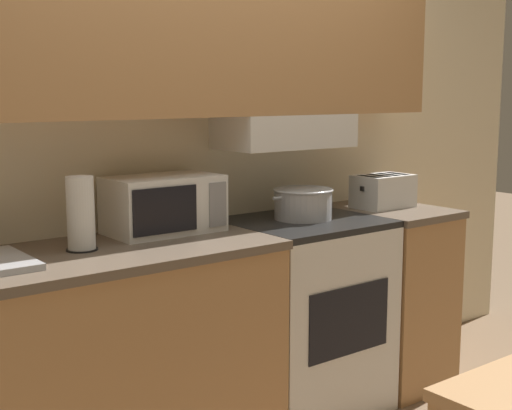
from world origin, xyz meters
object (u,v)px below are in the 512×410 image
(microwave, at_px, (164,204))
(paper_towel_roll, at_px, (81,214))
(cooking_pot, at_px, (303,203))
(toaster, at_px, (383,191))
(stove_range, at_px, (303,315))

(microwave, relative_size, paper_towel_roll, 1.68)
(cooking_pot, xyz_separation_m, microwave, (-0.69, 0.12, 0.04))
(cooking_pot, height_order, toaster, toaster)
(paper_towel_roll, bearing_deg, stove_range, -1.49)
(stove_range, distance_m, cooking_pot, 0.55)
(cooking_pot, distance_m, microwave, 0.70)
(stove_range, height_order, paper_towel_roll, paper_towel_roll)
(stove_range, xyz_separation_m, paper_towel_roll, (-1.11, 0.03, 0.61))
(stove_range, bearing_deg, cooking_pot, 62.96)
(stove_range, relative_size, toaster, 2.98)
(stove_range, xyz_separation_m, microwave, (-0.68, 0.14, 0.59))
(stove_range, distance_m, microwave, 0.91)
(stove_range, bearing_deg, toaster, 2.26)
(microwave, xyz_separation_m, toaster, (1.25, -0.12, -0.04))
(microwave, distance_m, paper_towel_roll, 0.44)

